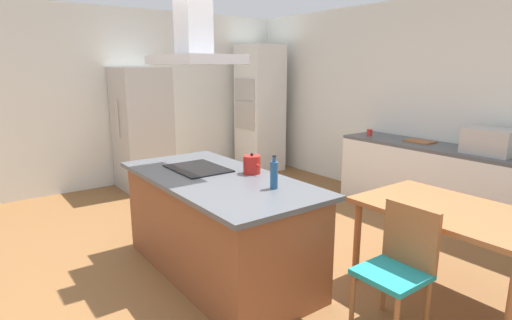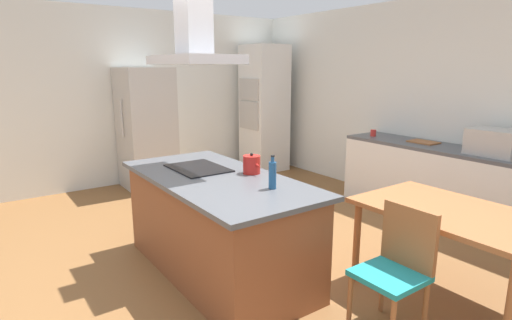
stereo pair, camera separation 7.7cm
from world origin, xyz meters
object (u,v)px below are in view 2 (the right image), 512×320
at_px(olive_oil_bottle, 273,175).
at_px(refrigerator, 146,129).
at_px(countertop_microwave, 495,142).
at_px(chair_facing_island, 398,262).
at_px(cooktop, 198,168).
at_px(cutting_board, 423,142).
at_px(wall_oven_stack, 264,109).
at_px(tea_kettle, 252,164).
at_px(dining_table, 453,220).
at_px(coffee_mug_red, 373,133).
at_px(range_hood, 194,35).

relative_size(olive_oil_bottle, refrigerator, 0.15).
height_order(countertop_microwave, chair_facing_island, countertop_microwave).
bearing_deg(refrigerator, cooktop, -10.55).
relative_size(cutting_board, wall_oven_stack, 0.15).
xyz_separation_m(tea_kettle, cutting_board, (-0.00, 2.62, -0.07)).
bearing_deg(olive_oil_bottle, cooktop, -168.93).
bearing_deg(olive_oil_bottle, countertop_microwave, 81.89).
height_order(tea_kettle, chair_facing_island, tea_kettle).
bearing_deg(dining_table, cooktop, -144.32).
relative_size(coffee_mug_red, cutting_board, 0.26).
relative_size(dining_table, range_hood, 1.56).
xyz_separation_m(refrigerator, chair_facing_island, (4.42, 0.12, -0.40)).
xyz_separation_m(wall_oven_stack, range_hood, (2.56, -2.65, 1.00)).
height_order(coffee_mug_red, range_hood, range_hood).
height_order(tea_kettle, range_hood, range_hood).
distance_m(cooktop, range_hood, 1.20).
bearing_deg(cooktop, cutting_board, 81.73).
bearing_deg(chair_facing_island, tea_kettle, -167.53).
bearing_deg(refrigerator, coffee_mug_red, 44.28).
bearing_deg(range_hood, tea_kettle, 36.28).
height_order(tea_kettle, coffee_mug_red, tea_kettle).
distance_m(refrigerator, range_hood, 2.94).
bearing_deg(wall_oven_stack, cutting_board, 5.43).
bearing_deg(tea_kettle, range_hood, -143.72).
bearing_deg(cooktop, dining_table, 35.68).
distance_m(countertop_microwave, refrigerator, 4.61).
bearing_deg(coffee_mug_red, wall_oven_stack, -175.89).
xyz_separation_m(cutting_board, wall_oven_stack, (-2.99, -0.28, 0.19)).
distance_m(cutting_board, range_hood, 3.19).
relative_size(refrigerator, dining_table, 1.30).
distance_m(countertop_microwave, cutting_board, 0.88).
bearing_deg(countertop_microwave, cooktop, -114.19).
relative_size(refrigerator, chair_facing_island, 2.04).
height_order(countertop_microwave, range_hood, range_hood).
distance_m(cutting_board, dining_table, 2.15).
height_order(wall_oven_stack, chair_facing_island, wall_oven_stack).
bearing_deg(refrigerator, tea_kettle, -3.32).
distance_m(refrigerator, dining_table, 4.50).
bearing_deg(dining_table, cutting_board, 129.34).
xyz_separation_m(countertop_microwave, wall_oven_stack, (-3.86, -0.23, 0.06)).
bearing_deg(wall_oven_stack, countertop_microwave, 3.47).
xyz_separation_m(cooktop, refrigerator, (-2.64, 0.49, 0.00)).
height_order(cooktop, chair_facing_island, cooktop).
bearing_deg(cooktop, countertop_microwave, 65.81).
distance_m(countertop_microwave, dining_table, 1.72).
bearing_deg(dining_table, wall_oven_stack, 162.51).
distance_m(dining_table, chair_facing_island, 0.68).
height_order(cooktop, countertop_microwave, countertop_microwave).
bearing_deg(cooktop, olive_oil_bottle, 11.07).
bearing_deg(coffee_mug_red, chair_facing_island, -47.10).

